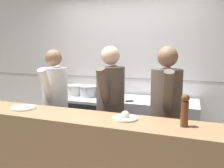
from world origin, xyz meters
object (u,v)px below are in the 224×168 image
Objects in this scene: stock_pot at (75,90)px; plated_dish_appetiser at (125,117)px; plated_dish_main at (24,108)px; pepper_mill at (185,110)px; chefs_knife at (137,101)px; braising_pot at (106,92)px; chef_line at (165,114)px; mixing_bowl_steel at (151,97)px; chef_sous at (110,108)px; chef_head_cook at (55,104)px; oven_range at (89,122)px; sauce_pot at (89,91)px.

plated_dish_appetiser is (1.26, -1.28, 0.03)m from stock_pot.
pepper_mill is (1.68, 0.00, 0.14)m from plated_dish_main.
chefs_knife is 1.30m from pepper_mill.
stock_pot is 0.96× the size of braising_pot.
chef_line is (1.57, -0.78, -0.04)m from stock_pot.
chefs_knife is (-0.17, -0.19, -0.03)m from mixing_bowl_steel.
chef_sous is (-0.18, -0.56, 0.03)m from chefs_knife.
braising_pot is 0.19× the size of chef_head_cook.
stock_pot is at bearing 134.53° from plated_dish_appetiser.
braising_pot is at bearing 6.92° from oven_range.
mixing_bowl_steel is 0.15× the size of chef_line.
pepper_mill is at bearing -68.46° from mixing_bowl_steel.
pepper_mill is (1.50, -1.26, 0.68)m from oven_range.
mixing_bowl_steel is 1.39m from pepper_mill.
sauce_pot is 1.00× the size of braising_pot.
chefs_knife is (0.84, -0.18, -0.07)m from sauce_pot.
chef_sous is at bearing 148.30° from pepper_mill.
plated_dish_main is (-0.18, -1.26, 0.54)m from oven_range.
plated_dish_appetiser is 0.54m from pepper_mill.
plated_dish_appetiser is (0.99, -1.25, 0.03)m from sauce_pot.
mixing_bowl_steel is at bearing 47.56° from plated_dish_main.
chef_line is (0.65, -0.01, -0.00)m from chef_sous.
oven_range is 3.65× the size of plated_dish_main.
oven_range is 0.59× the size of chef_head_cook.
chefs_knife is 1.41× the size of plated_dish_main.
chef_line reaches higher than chefs_knife.
chefs_knife is at bearing -131.46° from mixing_bowl_steel.
chef_head_cook is (-1.13, -0.76, -0.02)m from mixing_bowl_steel.
stock_pot is 1.03× the size of pepper_mill.
chef_head_cook is at bearing -79.15° from stock_pot.
chefs_knife is at bearing 119.73° from chef_line.
oven_range is 3.32× the size of stock_pot.
chef_sous is at bearing -48.48° from sauce_pot.
sauce_pot is 0.86m from chefs_knife.
chef_line is (1.42, 0.00, 0.02)m from chef_head_cook.
braising_pot is at bearing -1.29° from stock_pot.
stock_pot reaches higher than plated_dish_main.
pepper_mill is at bearing -36.20° from stock_pot.
plated_dish_appetiser is at bearing -51.52° from sauce_pot.
pepper_mill reaches higher than sauce_pot.
plated_dish_main is at bearing -102.95° from chef_head_cook.
chef_sous reaches higher than chefs_knife.
chef_head_cook is (-0.13, -0.74, 0.47)m from oven_range.
mixing_bowl_steel reaches higher than chefs_knife.
pepper_mill is (1.51, -1.27, 0.16)m from sauce_pot.
plated_dish_main is at bearing -179.89° from pepper_mill.
chefs_knife is (0.54, -0.20, -0.06)m from braising_pot.
stock_pot is 0.80m from chef_head_cook.
oven_range is 2.07m from pepper_mill.
chef_head_cook is (-0.96, -0.57, 0.01)m from chefs_knife.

